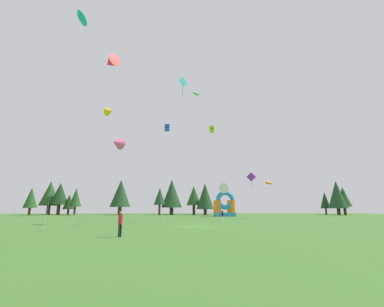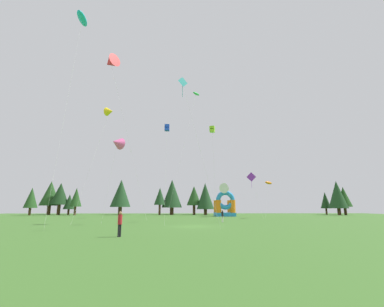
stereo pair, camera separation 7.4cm
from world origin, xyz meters
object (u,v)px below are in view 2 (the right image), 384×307
at_px(kite_cyan_parafoil, 82,19).
at_px(person_near_camera, 222,215).
at_px(kite_pink_delta, 117,143).
at_px(person_far_side, 120,222).
at_px(kite_purple_diamond, 251,177).
at_px(kite_blue_box, 167,128).
at_px(kite_yellow_delta, 110,112).
at_px(kite_white_delta, 226,188).
at_px(inflatable_blue_arch, 225,207).
at_px(kite_orange_parafoil, 269,183).
at_px(kite_green_parafoil, 196,94).
at_px(kite_lime_box, 212,129).
at_px(kite_teal_diamond, 183,84).
at_px(kite_red_delta, 111,62).

height_order(kite_cyan_parafoil, person_near_camera, kite_cyan_parafoil).
xyz_separation_m(kite_pink_delta, person_far_side, (4.49, -14.76, -9.61)).
xyz_separation_m(kite_purple_diamond, kite_blue_box, (-15.10, -14.07, 5.19)).
bearing_deg(kite_purple_diamond, kite_pink_delta, -147.55).
relative_size(kite_yellow_delta, person_far_side, 9.31).
relative_size(kite_white_delta, inflatable_blue_arch, 1.31).
xyz_separation_m(kite_cyan_parafoil, person_far_side, (8.87, -10.50, -25.30)).
height_order(kite_pink_delta, person_far_side, kite_pink_delta).
relative_size(kite_orange_parafoil, inflatable_blue_arch, 1.24).
relative_size(kite_cyan_parafoil, kite_blue_box, 2.03).
distance_m(kite_green_parafoil, kite_lime_box, 20.67).
bearing_deg(kite_pink_delta, person_near_camera, 11.79).
bearing_deg(person_far_side, kite_cyan_parafoil, -107.37).
bearing_deg(kite_yellow_delta, person_far_side, -69.34).
height_order(kite_cyan_parafoil, inflatable_blue_arch, kite_cyan_parafoil).
relative_size(kite_lime_box, kite_teal_diamond, 0.91).
height_order(kite_blue_box, kite_teal_diamond, kite_teal_diamond).
distance_m(kite_pink_delta, person_far_side, 18.18).
distance_m(kite_blue_box, person_near_camera, 14.54).
bearing_deg(kite_cyan_parafoil, kite_orange_parafoil, 34.85).
bearing_deg(kite_orange_parafoil, person_far_side, -124.27).
bearing_deg(person_near_camera, kite_green_parafoil, 73.81).
bearing_deg(kite_teal_diamond, kite_green_parafoil, 84.10).
height_order(kite_red_delta, kite_blue_box, kite_red_delta).
distance_m(kite_white_delta, kite_pink_delta, 30.87).
height_order(kite_white_delta, kite_lime_box, kite_lime_box).
height_order(kite_green_parafoil, kite_blue_box, kite_green_parafoil).
bearing_deg(kite_pink_delta, kite_orange_parafoil, 33.01).
height_order(kite_purple_diamond, person_near_camera, kite_purple_diamond).
relative_size(kite_white_delta, kite_lime_box, 0.51).
height_order(kite_cyan_parafoil, kite_lime_box, kite_cyan_parafoil).
xyz_separation_m(kite_red_delta, kite_yellow_delta, (-0.06, 1.29, -7.31)).
distance_m(kite_blue_box, kite_yellow_delta, 9.74).
xyz_separation_m(kite_white_delta, kite_orange_parafoil, (7.49, -7.30, 0.47)).
bearing_deg(kite_yellow_delta, kite_red_delta, -87.29).
bearing_deg(kite_white_delta, kite_cyan_parafoil, -128.87).
xyz_separation_m(kite_white_delta, kite_green_parafoil, (-6.74, -2.98, 21.36)).
relative_size(kite_yellow_delta, person_near_camera, 10.06).
distance_m(kite_purple_diamond, kite_pink_delta, 26.10).
bearing_deg(kite_green_parafoil, inflatable_blue_arch, 39.98).
height_order(kite_white_delta, kite_pink_delta, kite_pink_delta).
bearing_deg(kite_lime_box, person_far_side, -114.25).
relative_size(kite_pink_delta, inflatable_blue_arch, 1.97).
bearing_deg(kite_lime_box, kite_blue_box, -140.14).
distance_m(kite_cyan_parafoil, inflatable_blue_arch, 45.84).
bearing_deg(kite_yellow_delta, inflatable_blue_arch, 49.81).
relative_size(kite_cyan_parafoil, kite_orange_parafoil, 3.70).
relative_size(kite_red_delta, kite_green_parafoil, 0.86).
relative_size(kite_blue_box, person_near_camera, 7.95).
bearing_deg(kite_lime_box, person_near_camera, -68.81).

